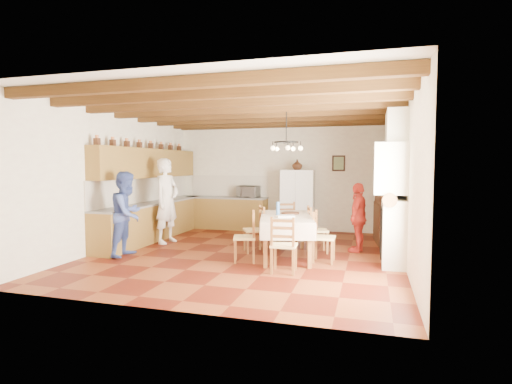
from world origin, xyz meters
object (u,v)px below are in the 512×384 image
at_px(chair_end_near, 284,244).
at_px(person_man, 167,201).
at_px(dining_table, 286,220).
at_px(chair_right_near, 324,237).
at_px(hutch, 387,199).
at_px(person_woman_red, 358,217).
at_px(chair_right_far, 317,229).
at_px(refrigerator, 298,202).
at_px(chair_left_far, 254,229).
at_px(chair_end_far, 287,224).
at_px(microwave, 248,192).
at_px(chair_left_near, 244,236).
at_px(person_woman_blue, 127,214).

bearing_deg(chair_end_near, person_man, -32.55).
relative_size(dining_table, chair_right_near, 2.14).
distance_m(hutch, person_woman_red, 1.29).
height_order(hutch, dining_table, hutch).
bearing_deg(hutch, chair_right_far, -141.40).
height_order(refrigerator, chair_right_far, refrigerator).
relative_size(dining_table, chair_left_far, 2.14).
relative_size(refrigerator, person_woman_red, 1.16).
bearing_deg(chair_end_far, dining_table, -99.28).
height_order(refrigerator, chair_end_far, refrigerator).
bearing_deg(microwave, person_man, -110.89).
height_order(chair_right_near, chair_end_far, same).
distance_m(dining_table, chair_end_near, 1.14).
xyz_separation_m(chair_left_near, chair_end_far, (0.45, 1.79, 0.00)).
xyz_separation_m(chair_right_far, microwave, (-2.23, 2.37, 0.58)).
xyz_separation_m(person_man, person_woman_red, (4.29, 0.25, -0.26)).
bearing_deg(chair_right_near, chair_left_near, 105.35).
height_order(chair_left_near, microwave, microwave).
bearing_deg(chair_right_far, chair_left_far, 86.63).
xyz_separation_m(chair_right_near, person_woman_blue, (-3.82, -0.58, 0.36)).
relative_size(refrigerator, hutch, 0.81).
bearing_deg(refrigerator, chair_right_near, -73.59).
bearing_deg(chair_end_near, person_woman_blue, -9.34).
distance_m(chair_right_far, person_man, 3.52).
bearing_deg(microwave, chair_left_near, -66.48).
relative_size(dining_table, person_woman_blue, 1.22).
relative_size(person_woman_blue, microwave, 2.89).
relative_size(chair_right_far, microwave, 1.65).
relative_size(person_woman_red, microwave, 2.48).
height_order(dining_table, chair_right_near, chair_right_near).
relative_size(chair_end_near, person_woman_red, 0.67).
bearing_deg(chair_end_far, person_woman_blue, -164.65).
bearing_deg(chair_right_far, person_woman_red, -87.93).
distance_m(chair_right_far, person_woman_red, 0.89).
bearing_deg(chair_left_far, microwave, 170.99).
bearing_deg(chair_right_near, person_woman_blue, 98.76).
relative_size(chair_left_far, chair_end_far, 1.00).
xyz_separation_m(chair_left_near, chair_right_far, (1.21, 1.18, 0.00)).
bearing_deg(dining_table, refrigerator, 95.27).
distance_m(refrigerator, chair_right_near, 3.11).
relative_size(dining_table, person_woman_red, 1.42).
bearing_deg(person_man, chair_end_far, -69.61).
bearing_deg(microwave, person_woman_red, -26.96).
distance_m(refrigerator, person_man, 3.40).
xyz_separation_m(hutch, chair_right_near, (-1.18, -2.18, -0.56)).
distance_m(chair_left_far, chair_right_far, 1.32).
bearing_deg(person_woman_red, person_man, -72.34).
xyz_separation_m(hutch, person_woman_blue, (-5.00, -2.76, -0.19)).
xyz_separation_m(chair_right_far, person_woman_red, (0.81, 0.29, 0.24)).
distance_m(dining_table, chair_right_far, 0.85).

